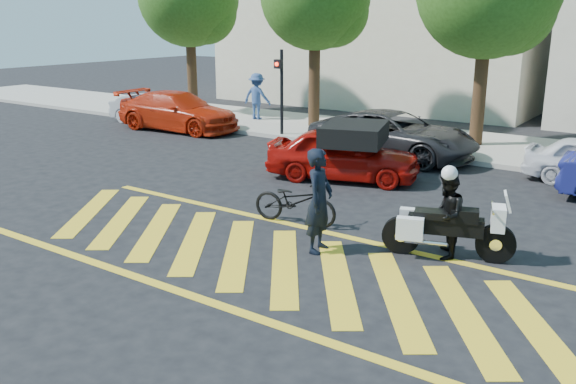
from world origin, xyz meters
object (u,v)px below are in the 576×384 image
Objects in this scene: police_motorcycle at (446,228)px; parked_mid_left at (393,135)px; red_convertible at (343,154)px; parked_far_left at (150,109)px; bicycle at (295,201)px; officer_moto at (446,216)px; parked_left at (178,111)px; officer_bike at (319,201)px.

police_motorcycle is 0.44× the size of parked_mid_left.
red_convertible is 1.12× the size of parked_far_left.
red_convertible reaches higher than bicycle.
police_motorcycle is 17.15m from parked_far_left.
officer_moto is 8.34m from parked_mid_left.
parked_mid_left is (-1.05, 7.09, 0.24)m from bicycle.
officer_moto is 0.31× the size of parked_left.
red_convertible is at bearing 6.36° from bicycle.
red_convertible is 0.78× the size of parked_mid_left.
parked_mid_left is at bearing 5.43° from officer_bike.
red_convertible is 3.23m from parked_mid_left.
parked_far_left is at bearing 56.02° from red_convertible.
police_motorcycle is at bearing -115.13° from parked_far_left.
officer_bike is 15.80m from parked_far_left.
officer_bike reaches higher than bicycle.
parked_mid_left is (-4.42, 7.10, 0.16)m from police_motorcycle.
parked_left reaches higher than police_motorcycle.
bicycle is 0.46× the size of red_convertible.
red_convertible is (-1.03, 3.86, 0.20)m from bicycle.
parked_far_left is at bearing 48.04° from officer_bike.
police_motorcycle is (2.10, 1.05, -0.42)m from officer_bike.
officer_moto reaches higher than bicycle.
officer_bike is 8.47m from parked_mid_left.
parked_left is at bearing 54.77° from red_convertible.
officer_bike is 0.39× the size of parked_left.
police_motorcycle is 5.86m from red_convertible.
police_motorcycle is (3.36, -0.01, 0.08)m from bicycle.
officer_moto reaches higher than parked_left.
parked_left is at bearing 93.22° from parked_mid_left.
parked_mid_left is at bearing 103.31° from police_motorcycle.
police_motorcycle is 15.16m from parked_left.
officer_bike is at bearing -172.41° from red_convertible.
parked_far_left is 0.72× the size of parked_left.
police_motorcycle is 0.56× the size of red_convertible.
red_convertible is (-4.39, 3.87, 0.13)m from police_motorcycle.
parked_mid_left is at bearing -92.17° from parked_left.
officer_bike is 2.38m from police_motorcycle.
officer_bike is 1.04× the size of bicycle.
officer_moto is at bearing 127.20° from police_motorcycle.
parked_far_left reaches higher than bicycle.
parked_far_left is at bearing 90.91° from parked_mid_left.
parked_left is at bearing -101.08° from parked_far_left.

